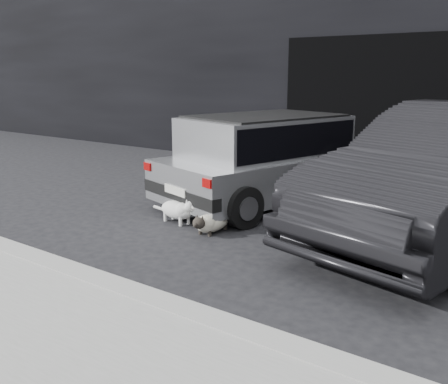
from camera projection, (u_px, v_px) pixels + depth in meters
The scene contains 7 objects.
ground at pixel (211, 213), 6.97m from camera, with size 80.00×80.00×0.00m, color black.
building_facade at pixel (419, 45), 10.55m from camera, with size 34.00×4.00×5.00m, color black.
garage_opening at pixel (384, 107), 9.25m from camera, with size 4.00×0.10×2.60m, color black.
curb at pixel (122, 292), 4.33m from camera, with size 18.00×0.25×0.12m, color gray.
silver_hatchback at pixel (270, 155), 7.46m from camera, with size 2.51×3.87×1.32m.
cat_siamese at pixel (211, 223), 6.09m from camera, with size 0.29×0.83×0.29m.
cat_white at pixel (178, 210), 6.48m from camera, with size 0.79×0.35×0.37m.
Camera 1 is at (4.06, -5.34, 1.91)m, focal length 40.00 mm.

